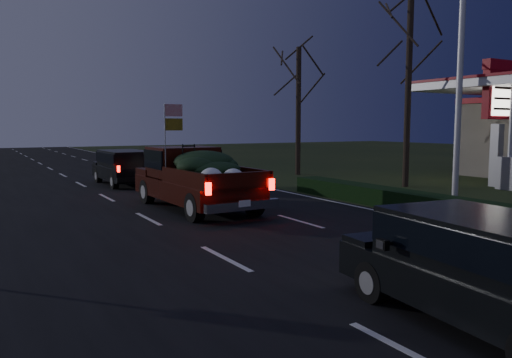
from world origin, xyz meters
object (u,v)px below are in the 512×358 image
gas_price_pylon (499,102)px  pickup_truck (195,175)px  lead_suv (124,164)px  rear_suv (495,262)px  light_pole (461,39)px

gas_price_pylon → pickup_truck: bearing=175.8°
lead_suv → rear_suv: bearing=-91.4°
light_pole → lead_suv: bearing=123.3°
lead_suv → gas_price_pylon: bearing=-32.3°
light_pole → gas_price_pylon: (6.50, 2.99, -1.71)m
lead_suv → rear_suv: (-0.27, -18.79, -0.05)m
lead_suv → rear_suv: size_ratio=1.02×
pickup_truck → lead_suv: size_ratio=1.29×
pickup_truck → lead_suv: 7.80m
light_pole → pickup_truck: light_pole is taller
gas_price_pylon → lead_suv: size_ratio=1.24×
light_pole → lead_suv: light_pole is taller
lead_suv → rear_suv: 18.79m
pickup_truck → rear_suv: pickup_truck is taller
light_pole → rear_suv: light_pole is taller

